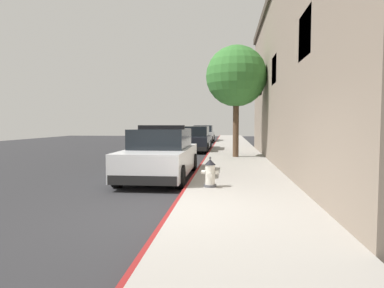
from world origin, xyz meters
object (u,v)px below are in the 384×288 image
object	(u,v)px
street_tree	(236,77)
parked_car_dark_far	(203,134)
police_cruiser	(161,155)
fire_hydrant	(210,173)
parked_car_silver_ahead	(195,139)

from	to	relation	value
street_tree	parked_car_dark_far	bearing A→B (deg)	99.80
police_cruiser	fire_hydrant	distance (m)	2.71
parked_car_silver_ahead	police_cruiser	bearing A→B (deg)	-90.34
street_tree	parked_car_silver_ahead	bearing A→B (deg)	117.32
fire_hydrant	street_tree	distance (m)	8.63
police_cruiser	parked_car_dark_far	size ratio (longest dim) A/B	1.00
police_cruiser	parked_car_silver_ahead	world-z (taller)	police_cruiser
parked_car_silver_ahead	street_tree	world-z (taller)	street_tree
police_cruiser	parked_car_silver_ahead	xyz separation A→B (m)	(0.06, 10.44, -0.00)
parked_car_dark_far	street_tree	xyz separation A→B (m)	(2.65, -15.34, 3.22)
parked_car_dark_far	parked_car_silver_ahead	bearing A→B (deg)	-88.83
fire_hydrant	parked_car_silver_ahead	bearing A→B (deg)	97.32
parked_car_dark_far	street_tree	world-z (taller)	street_tree
parked_car_silver_ahead	parked_car_dark_far	bearing A→B (deg)	91.17
parked_car_silver_ahead	fire_hydrant	distance (m)	12.67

